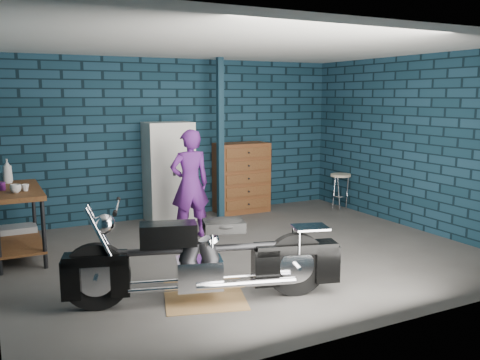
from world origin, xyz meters
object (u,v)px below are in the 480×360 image
(tool_chest, at_px, (242,178))
(storage_bin, at_px, (19,236))
(locker, at_px, (169,172))
(motorcycle, at_px, (205,252))
(shop_stool, at_px, (340,192))
(workbench, at_px, (18,223))
(person, at_px, (190,184))

(tool_chest, bearing_deg, storage_bin, -171.97)
(locker, distance_m, tool_chest, 1.38)
(storage_bin, bearing_deg, motorcycle, -61.73)
(motorcycle, bearing_deg, shop_stool, 52.08)
(motorcycle, bearing_deg, storage_bin, 134.71)
(workbench, relative_size, storage_bin, 2.93)
(shop_stool, bearing_deg, locker, 167.37)
(workbench, bearing_deg, tool_chest, 15.25)
(shop_stool, bearing_deg, workbench, -176.36)
(storage_bin, bearing_deg, person, -14.97)
(workbench, bearing_deg, motorcycle, -56.70)
(motorcycle, distance_m, locker, 3.56)
(tool_chest, height_order, shop_stool, tool_chest)
(person, xyz_separation_m, shop_stool, (3.12, 0.47, -0.47))
(motorcycle, xyz_separation_m, shop_stool, (3.87, 2.77, -0.19))
(workbench, bearing_deg, storage_bin, 87.71)
(storage_bin, xyz_separation_m, shop_stool, (5.44, -0.15, 0.18))
(workbench, xyz_separation_m, storage_bin, (0.02, 0.50, -0.31))
(person, height_order, locker, locker)
(locker, height_order, tool_chest, locker)
(workbench, height_order, storage_bin, workbench)
(storage_bin, distance_m, locker, 2.54)
(motorcycle, height_order, locker, locker)
(workbench, distance_m, tool_chest, 3.92)
(motorcycle, relative_size, tool_chest, 1.91)
(shop_stool, bearing_deg, storage_bin, 178.40)
(motorcycle, bearing_deg, tool_chest, 74.11)
(locker, xyz_separation_m, tool_chest, (1.37, 0.00, -0.20))
(person, height_order, storage_bin, person)
(locker, bearing_deg, motorcycle, -103.32)
(workbench, distance_m, locker, 2.65)
(person, relative_size, tool_chest, 1.28)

